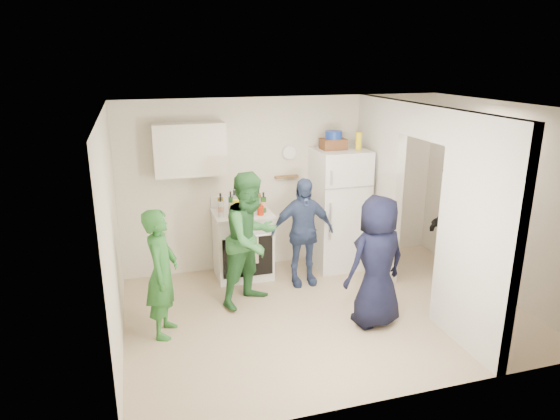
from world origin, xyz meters
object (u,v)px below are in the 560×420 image
(fridge, at_px, (339,209))
(yellow_cup_stack_top, at_px, (359,141))
(person_green_left, at_px, (162,273))
(person_navy, at_px, (377,262))
(wicker_basket, at_px, (333,144))
(person_denim, at_px, (302,232))
(stove, at_px, (243,244))
(person_green_center, at_px, (251,239))
(blue_bowl, at_px, (334,135))
(person_nook, at_px, (464,220))

(fridge, height_order, yellow_cup_stack_top, yellow_cup_stack_top)
(person_green_left, relative_size, person_navy, 0.95)
(fridge, distance_m, wicker_basket, 0.97)
(person_denim, bearing_deg, stove, 148.59)
(person_green_center, distance_m, person_navy, 1.57)
(person_denim, xyz_separation_m, person_navy, (0.46, -1.29, 0.03))
(wicker_basket, height_order, yellow_cup_stack_top, yellow_cup_stack_top)
(stove, xyz_separation_m, blue_bowl, (1.35, 0.02, 1.50))
(yellow_cup_stack_top, distance_m, person_green_center, 2.14)
(yellow_cup_stack_top, height_order, person_nook, yellow_cup_stack_top)
(stove, height_order, person_nook, person_nook)
(stove, distance_m, wicker_basket, 1.92)
(wicker_basket, bearing_deg, blue_bowl, 0.00)
(wicker_basket, xyz_separation_m, person_green_center, (-1.41, -0.85, -0.99))
(stove, bearing_deg, person_green_center, -94.29)
(person_denim, distance_m, person_navy, 1.37)
(yellow_cup_stack_top, distance_m, person_denim, 1.52)
(fridge, bearing_deg, person_nook, -37.01)
(fridge, distance_m, person_denim, 0.86)
(person_nook, bearing_deg, person_green_center, -101.88)
(stove, bearing_deg, person_navy, -55.97)
(blue_bowl, bearing_deg, fridge, -26.57)
(person_nook, bearing_deg, fridge, -133.99)
(blue_bowl, height_order, person_denim, blue_bowl)
(wicker_basket, bearing_deg, person_green_left, -152.59)
(fridge, height_order, wicker_basket, wicker_basket)
(wicker_basket, distance_m, yellow_cup_stack_top, 0.36)
(person_green_left, bearing_deg, person_navy, -84.21)
(person_green_center, bearing_deg, person_green_left, 170.89)
(yellow_cup_stack_top, distance_m, person_nook, 1.80)
(person_green_left, bearing_deg, person_nook, -69.92)
(fridge, bearing_deg, person_green_center, -152.27)
(fridge, xyz_separation_m, person_green_left, (-2.64, -1.27, -0.14))
(fridge, distance_m, person_nook, 1.74)
(person_navy, bearing_deg, fridge, -109.94)
(wicker_basket, xyz_separation_m, person_navy, (-0.16, -1.79, -1.06))
(person_green_left, relative_size, person_nook, 0.82)
(fridge, height_order, person_nook, person_nook)
(wicker_basket, relative_size, person_navy, 0.22)
(person_green_center, height_order, person_navy, person_green_center)
(person_denim, bearing_deg, person_nook, -14.31)
(fridge, bearing_deg, person_navy, -98.51)
(person_navy, relative_size, person_nook, 0.86)
(person_green_center, bearing_deg, person_nook, -36.74)
(wicker_basket, distance_m, blue_bowl, 0.13)
(person_green_center, relative_size, person_denim, 1.14)
(wicker_basket, height_order, person_green_center, wicker_basket)
(blue_bowl, relative_size, person_nook, 0.13)
(person_nook, bearing_deg, wicker_basket, -133.36)
(person_green_left, height_order, person_navy, person_navy)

